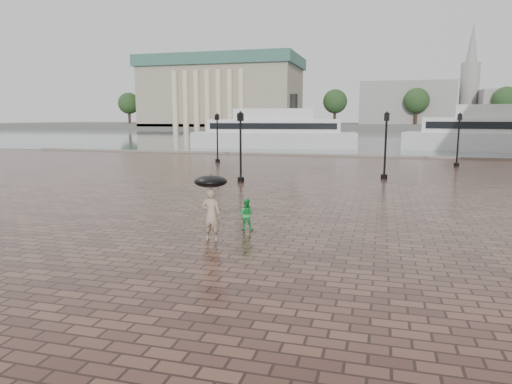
# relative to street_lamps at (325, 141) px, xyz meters

# --- Properties ---
(ground) EXTENTS (300.00, 300.00, 0.00)m
(ground) POSITION_rel_street_lamps_xyz_m (1.50, -17.50, -2.33)
(ground) COLOR #371F19
(ground) RESTS_ON ground
(harbour_water) EXTENTS (240.00, 240.00, 0.00)m
(harbour_water) POSITION_rel_street_lamps_xyz_m (1.50, 74.50, -2.33)
(harbour_water) COLOR #485458
(harbour_water) RESTS_ON ground
(quay_edge) EXTENTS (80.00, 0.60, 0.30)m
(quay_edge) POSITION_rel_street_lamps_xyz_m (1.50, 14.50, -2.33)
(quay_edge) COLOR slate
(quay_edge) RESTS_ON ground
(far_shore) EXTENTS (300.00, 60.00, 2.00)m
(far_shore) POSITION_rel_street_lamps_xyz_m (1.50, 142.50, -1.33)
(far_shore) COLOR #4C4C47
(far_shore) RESTS_ON ground
(museum) EXTENTS (57.00, 32.50, 26.00)m
(museum) POSITION_rel_street_lamps_xyz_m (-53.50, 127.11, 11.58)
(museum) COLOR gray
(museum) RESTS_ON ground
(far_trees) EXTENTS (188.00, 8.00, 13.50)m
(far_trees) POSITION_rel_street_lamps_xyz_m (1.50, 120.50, 7.09)
(far_trees) COLOR #2D2119
(far_trees) RESTS_ON ground
(street_lamps) EXTENTS (21.44, 14.44, 4.40)m
(street_lamps) POSITION_rel_street_lamps_xyz_m (0.00, 0.00, 0.00)
(street_lamps) COLOR black
(street_lamps) RESTS_ON ground
(adult_pedestrian) EXTENTS (0.67, 0.45, 1.79)m
(adult_pedestrian) POSITION_rel_street_lamps_xyz_m (-1.17, -21.53, -1.43)
(adult_pedestrian) COLOR tan
(adult_pedestrian) RESTS_ON ground
(child_pedestrian) EXTENTS (0.61, 0.50, 1.17)m
(child_pedestrian) POSITION_rel_street_lamps_xyz_m (-0.48, -19.77, -1.74)
(child_pedestrian) COLOR green
(child_pedestrian) RESTS_ON ground
(ferry_near) EXTENTS (22.75, 8.42, 7.29)m
(ferry_near) POSITION_rel_street_lamps_xyz_m (-10.10, 25.94, -0.13)
(ferry_near) COLOR silver
(ferry_near) RESTS_ON ground
(ferry_far) EXTENTS (24.40, 11.34, 7.78)m
(ferry_far) POSITION_rel_street_lamps_xyz_m (18.84, 25.89, 0.01)
(ferry_far) COLOR silver
(ferry_far) RESTS_ON ground
(umbrella) EXTENTS (1.10, 1.10, 1.17)m
(umbrella) POSITION_rel_street_lamps_xyz_m (-1.17, -21.53, -0.30)
(umbrella) COLOR black
(umbrella) RESTS_ON ground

